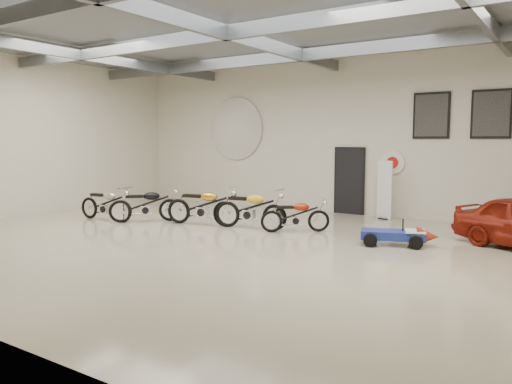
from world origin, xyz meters
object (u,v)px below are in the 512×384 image
Objects in this scene: motorcycle_silver at (105,203)px; motorcycle_black at (145,204)px; banner_stand at (385,189)px; motorcycle_gold at (203,205)px; motorcycle_yellow at (249,208)px; motorcycle_red at (295,215)px; go_kart at (400,232)px.

motorcycle_black is at bearing 19.78° from motorcycle_silver.
banner_stand reaches higher than motorcycle_gold.
motorcycle_red is at bearing 0.03° from motorcycle_yellow.
banner_stand is 0.82× the size of motorcycle_gold.
motorcycle_red is 1.02× the size of go_kart.
motorcycle_silver is at bearing 157.28° from motorcycle_red.
banner_stand reaches higher than motorcycle_red.
motorcycle_red is (4.46, 0.97, -0.07)m from motorcycle_black.
motorcycle_gold is 1.02× the size of motorcycle_yellow.
motorcycle_black is at bearing -174.84° from motorcycle_yellow.
motorcycle_gold reaches higher than go_kart.
banner_stand is 1.04× the size of go_kart.
motorcycle_red reaches higher than go_kart.
motorcycle_red is (5.63, 1.45, -0.06)m from motorcycle_silver.
motorcycle_silver is 1.26m from motorcycle_black.
motorcycle_silver is 8.52m from go_kart.
banner_stand is at bearing -7.56° from motorcycle_black.
motorcycle_yellow is 1.22× the size of motorcycle_red.
motorcycle_yellow reaches higher than motorcycle_silver.
motorcycle_silver is at bearing -174.03° from motorcycle_gold.
motorcycle_red is at bearing -96.09° from banner_stand.
banner_stand is 1.02× the size of motorcycle_red.
motorcycle_yellow is at bearing -31.02° from motorcycle_black.
motorcycle_black is 1.84m from motorcycle_gold.
motorcycle_gold is 5.48m from go_kart.
motorcycle_gold is 1.27× the size of go_kart.
banner_stand is 4.38m from motorcycle_yellow.
motorcycle_black is 7.29m from go_kart.
motorcycle_red is 2.80m from go_kart.
motorcycle_silver is at bearing -131.03° from banner_stand.
motorcycle_black is 4.56m from motorcycle_red.
go_kart is (5.46, 0.35, -0.26)m from motorcycle_gold.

